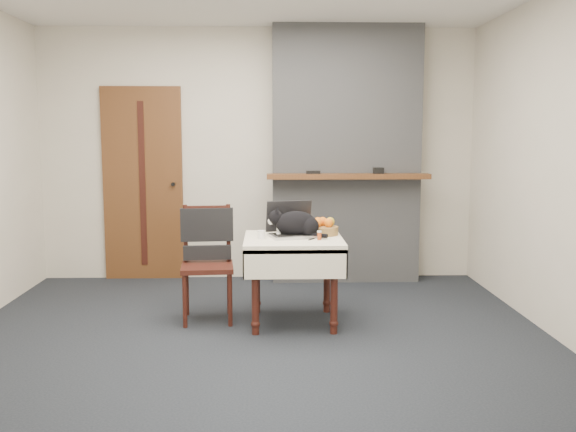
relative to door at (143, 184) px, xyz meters
name	(u,v)px	position (x,y,z in m)	size (l,w,h in m)	color
ground	(255,335)	(1.20, -1.97, -1.00)	(4.50, 4.50, 0.00)	black
room_shell	(255,103)	(1.20, -1.51, 0.76)	(4.52, 4.01, 2.61)	beige
door	(143,184)	(0.00, 0.00, 0.00)	(0.82, 0.10, 2.00)	brown
chimney	(346,155)	(2.10, -0.13, 0.30)	(1.62, 0.48, 2.60)	gray
side_table	(293,251)	(1.50, -1.65, -0.41)	(0.78, 0.78, 0.70)	#36120E
laptop	(292,227)	(1.49, -1.57, -0.23)	(0.45, 0.41, 0.28)	#B7B7BC
cat	(297,224)	(1.53, -1.62, -0.20)	(0.48, 0.26, 0.24)	black
cream_jar	(261,235)	(1.25, -1.70, -0.27)	(0.06, 0.06, 0.07)	white
pill_bottle	(319,235)	(1.70, -1.77, -0.26)	(0.04, 0.04, 0.07)	#A83D14
fruit_basket	(323,228)	(1.75, -1.52, -0.24)	(0.25, 0.25, 0.14)	olive
desk_clutter	(317,237)	(1.70, -1.64, -0.30)	(0.15, 0.02, 0.01)	black
chair	(207,246)	(0.80, -1.48, -0.40)	(0.46, 0.45, 0.94)	#36120E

